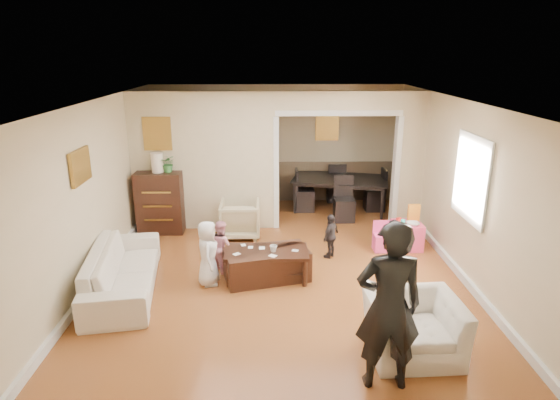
{
  "coord_description": "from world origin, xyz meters",
  "views": [
    {
      "loc": [
        -0.14,
        -6.79,
        3.29
      ],
      "look_at": [
        0.0,
        0.2,
        1.05
      ],
      "focal_mm": 30.0,
      "sensor_mm": 36.0,
      "label": 1
    }
  ],
  "objects_px": {
    "sofa": "(123,270)",
    "child_kneel_b": "(222,246)",
    "armchair_back": "(240,219)",
    "table_lamp": "(157,163)",
    "coffee_table": "(267,265)",
    "dining_table": "(340,194)",
    "play_table": "(407,235)",
    "cyan_cup": "(403,222)",
    "adult_person": "(389,306)",
    "armchair_front": "(413,327)",
    "coffee_cup": "(273,249)",
    "child_kneel_a": "(208,253)",
    "child_toddler": "(331,236)",
    "dresser": "(160,202)"
  },
  "relations": [
    {
      "from": "sofa",
      "to": "child_kneel_b",
      "type": "bearing_deg",
      "value": -73.96
    },
    {
      "from": "armchair_back",
      "to": "table_lamp",
      "type": "xyz_separation_m",
      "value": [
        -1.5,
        0.28,
        1.01
      ]
    },
    {
      "from": "coffee_table",
      "to": "dining_table",
      "type": "bearing_deg",
      "value": 64.02
    },
    {
      "from": "play_table",
      "to": "cyan_cup",
      "type": "height_order",
      "value": "cyan_cup"
    },
    {
      "from": "sofa",
      "to": "adult_person",
      "type": "xyz_separation_m",
      "value": [
        3.25,
        -2.05,
        0.58
      ]
    },
    {
      "from": "sofa",
      "to": "armchair_front",
      "type": "relative_size",
      "value": 2.16
    },
    {
      "from": "coffee_table",
      "to": "coffee_cup",
      "type": "distance_m",
      "value": 0.3
    },
    {
      "from": "adult_person",
      "to": "child_kneel_a",
      "type": "xyz_separation_m",
      "value": [
        -2.06,
        2.22,
        -0.41
      ]
    },
    {
      "from": "sofa",
      "to": "child_toddler",
      "type": "bearing_deg",
      "value": -79.65
    },
    {
      "from": "armchair_front",
      "to": "coffee_cup",
      "type": "relative_size",
      "value": 9.37
    },
    {
      "from": "dresser",
      "to": "table_lamp",
      "type": "height_order",
      "value": "table_lamp"
    },
    {
      "from": "coffee_cup",
      "to": "child_kneel_b",
      "type": "bearing_deg",
      "value": 156.37
    },
    {
      "from": "adult_person",
      "to": "sofa",
      "type": "bearing_deg",
      "value": -31.79
    },
    {
      "from": "armchair_back",
      "to": "coffee_cup",
      "type": "distance_m",
      "value": 1.87
    },
    {
      "from": "table_lamp",
      "to": "child_toddler",
      "type": "distance_m",
      "value": 3.43
    },
    {
      "from": "sofa",
      "to": "dining_table",
      "type": "bearing_deg",
      "value": -54.52
    },
    {
      "from": "sofa",
      "to": "child_kneel_b",
      "type": "height_order",
      "value": "child_kneel_b"
    },
    {
      "from": "adult_person",
      "to": "armchair_front",
      "type": "bearing_deg",
      "value": -130.12
    },
    {
      "from": "sofa",
      "to": "play_table",
      "type": "relative_size",
      "value": 4.57
    },
    {
      "from": "coffee_cup",
      "to": "dining_table",
      "type": "relative_size",
      "value": 0.05
    },
    {
      "from": "dresser",
      "to": "child_kneel_b",
      "type": "xyz_separation_m",
      "value": [
        1.3,
        -1.69,
        -0.17
      ]
    },
    {
      "from": "dining_table",
      "to": "child_kneel_b",
      "type": "xyz_separation_m",
      "value": [
        -2.24,
        -2.87,
        0.06
      ]
    },
    {
      "from": "dresser",
      "to": "coffee_cup",
      "type": "distance_m",
      "value": 2.93
    },
    {
      "from": "child_kneel_a",
      "to": "armchair_front",
      "type": "bearing_deg",
      "value": -128.77
    },
    {
      "from": "adult_person",
      "to": "cyan_cup",
      "type": "bearing_deg",
      "value": -107.51
    },
    {
      "from": "dining_table",
      "to": "child_toddler",
      "type": "relative_size",
      "value": 2.63
    },
    {
      "from": "table_lamp",
      "to": "armchair_back",
      "type": "bearing_deg",
      "value": -10.51
    },
    {
      "from": "child_kneel_a",
      "to": "dining_table",
      "type": "bearing_deg",
      "value": -40.53
    },
    {
      "from": "play_table",
      "to": "adult_person",
      "type": "relative_size",
      "value": 0.27
    },
    {
      "from": "sofa",
      "to": "table_lamp",
      "type": "bearing_deg",
      "value": -9.64
    },
    {
      "from": "coffee_table",
      "to": "play_table",
      "type": "bearing_deg",
      "value": 24.69
    },
    {
      "from": "coffee_cup",
      "to": "coffee_table",
      "type": "bearing_deg",
      "value": 153.43
    },
    {
      "from": "dresser",
      "to": "table_lamp",
      "type": "xyz_separation_m",
      "value": [
        0.0,
        0.0,
        0.76
      ]
    },
    {
      "from": "armchair_front",
      "to": "cyan_cup",
      "type": "distance_m",
      "value": 2.99
    },
    {
      "from": "child_kneel_a",
      "to": "child_kneel_b",
      "type": "height_order",
      "value": "child_kneel_a"
    },
    {
      "from": "cyan_cup",
      "to": "child_kneel_a",
      "type": "relative_size",
      "value": 0.08
    },
    {
      "from": "armchair_front",
      "to": "armchair_back",
      "type": "bearing_deg",
      "value": 118.77
    },
    {
      "from": "adult_person",
      "to": "child_toddler",
      "type": "distance_m",
      "value": 3.16
    },
    {
      "from": "armchair_back",
      "to": "adult_person",
      "type": "distance_m",
      "value": 4.46
    },
    {
      "from": "play_table",
      "to": "adult_person",
      "type": "xyz_separation_m",
      "value": [
        -1.21,
        -3.48,
        0.67
      ]
    },
    {
      "from": "child_kneel_a",
      "to": "child_kneel_b",
      "type": "distance_m",
      "value": 0.48
    },
    {
      "from": "adult_person",
      "to": "child_kneel_b",
      "type": "distance_m",
      "value": 3.32
    },
    {
      "from": "sofa",
      "to": "armchair_back",
      "type": "height_order",
      "value": "armchair_back"
    },
    {
      "from": "child_toddler",
      "to": "dining_table",
      "type": "bearing_deg",
      "value": -156.25
    },
    {
      "from": "armchair_back",
      "to": "child_kneel_a",
      "type": "height_order",
      "value": "child_kneel_a"
    },
    {
      "from": "child_kneel_b",
      "to": "table_lamp",
      "type": "bearing_deg",
      "value": 2.94
    },
    {
      "from": "play_table",
      "to": "dining_table",
      "type": "bearing_deg",
      "value": 113.18
    },
    {
      "from": "armchair_front",
      "to": "child_kneel_b",
      "type": "bearing_deg",
      "value": 135.2
    },
    {
      "from": "dining_table",
      "to": "adult_person",
      "type": "height_order",
      "value": "adult_person"
    },
    {
      "from": "dining_table",
      "to": "armchair_back",
      "type": "bearing_deg",
      "value": -131.14
    }
  ]
}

